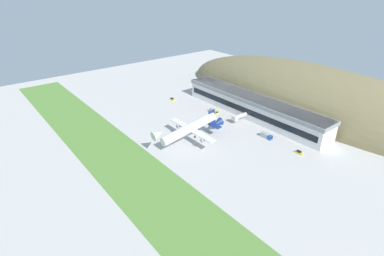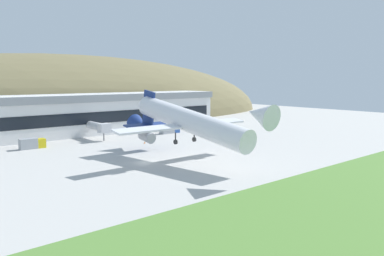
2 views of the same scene
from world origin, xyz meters
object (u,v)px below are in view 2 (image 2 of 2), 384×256
at_px(jetway_0, 99,127).
at_px(cargo_airplane, 187,122).
at_px(fuel_truck, 169,129).
at_px(traffic_cone_0, 145,142).
at_px(service_car_1, 216,126).
at_px(box_truck, 32,144).
at_px(terminal_building, 76,112).

bearing_deg(jetway_0, cargo_airplane, -87.20).
xyz_separation_m(fuel_truck, traffic_cone_0, (-18.09, -12.12, -1.10)).
bearing_deg(service_car_1, jetway_0, 175.78).
bearing_deg(cargo_airplane, jetway_0, 92.80).
distance_m(cargo_airplane, box_truck, 45.85).
relative_size(service_car_1, fuel_truck, 0.58).
distance_m(fuel_truck, traffic_cone_0, 21.80).
distance_m(terminal_building, service_car_1, 52.62).
bearing_deg(terminal_building, cargo_airplane, -86.40).
relative_size(terminal_building, traffic_cone_0, 192.04).
distance_m(terminal_building, box_truck, 26.66).
height_order(jetway_0, traffic_cone_0, jetway_0).
xyz_separation_m(terminal_building, box_truck, (-19.62, -16.88, -6.39)).
relative_size(jetway_0, traffic_cone_0, 20.22).
distance_m(jetway_0, fuel_truck, 25.49).
height_order(jetway_0, box_truck, jetway_0).
height_order(fuel_truck, box_truck, box_truck).
height_order(terminal_building, cargo_airplane, cargo_airplane).
xyz_separation_m(service_car_1, traffic_cone_0, (-40.44, -11.72, -0.38)).
bearing_deg(jetway_0, traffic_cone_0, -65.08).
distance_m(jetway_0, traffic_cone_0, 17.20).
relative_size(jetway_0, fuel_truck, 1.58).
distance_m(cargo_airplane, traffic_cone_0, 28.09).
bearing_deg(terminal_building, box_truck, -139.30).
xyz_separation_m(cargo_airplane, service_car_1, (45.49, 37.89, -8.50)).
distance_m(service_car_1, traffic_cone_0, 42.11).
xyz_separation_m(jetway_0, traffic_cone_0, (7.08, -15.23, -3.71)).
distance_m(service_car_1, fuel_truck, 22.37).
relative_size(terminal_building, fuel_truck, 14.97).
bearing_deg(traffic_cone_0, box_truck, 155.82).
relative_size(jetway_0, service_car_1, 2.74).
relative_size(terminal_building, service_car_1, 26.01).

